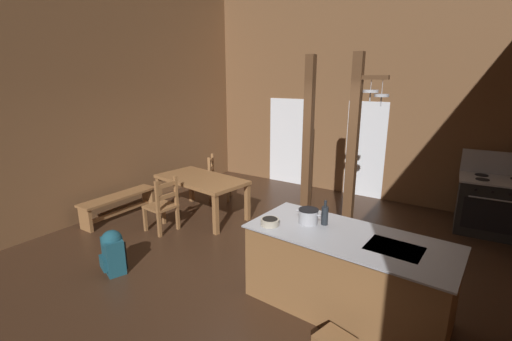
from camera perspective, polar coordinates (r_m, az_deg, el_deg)
ground_plane at (r=5.02m, az=-0.43°, el=-15.75°), size 7.62×8.36×0.10m
wall_back at (r=7.82m, az=15.92°, el=12.54°), size 7.62×0.14×4.53m
wall_left at (r=6.90m, az=-25.70°, el=11.43°), size 0.14×8.36×4.53m
glazed_door_back_left at (r=8.48m, az=5.25°, el=4.75°), size 1.00×0.01×2.05m
glazed_panel_back_right at (r=7.79m, az=17.48°, el=3.21°), size 0.84×0.01×2.05m
kitchen_island at (r=4.09m, az=14.55°, el=-15.95°), size 2.21×1.08×0.89m
stove_range at (r=6.97m, az=34.63°, el=-4.76°), size 1.19×0.88×1.32m
support_post_with_pot_rack at (r=5.43m, az=15.82°, el=3.94°), size 0.53×0.22×2.88m
support_post_center at (r=5.92m, az=8.50°, el=4.32°), size 0.14×0.14×2.88m
dining_table at (r=6.48m, az=-8.97°, el=-1.95°), size 1.80×1.10×0.74m
ladderback_chair_near_window at (r=7.42m, az=-6.32°, el=-1.31°), size 0.60×0.60×0.95m
ladderback_chair_by_post at (r=6.03m, az=-15.11°, el=-5.61°), size 0.47×0.47×0.95m
bench_along_left_wall at (r=6.88m, az=-21.58°, el=-4.86°), size 0.38×1.46×0.44m
backpack at (r=5.06m, az=-22.48°, el=-12.04°), size 0.38×0.36×0.60m
stockpot_on_counter at (r=4.07m, az=8.60°, el=-7.43°), size 0.30×0.23×0.17m
mixing_bowl_on_counter at (r=3.99m, az=2.31°, el=-8.43°), size 0.21×0.21×0.08m
bottle_tall_on_counter at (r=4.05m, az=11.24°, el=-7.18°), size 0.08×0.08×0.29m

